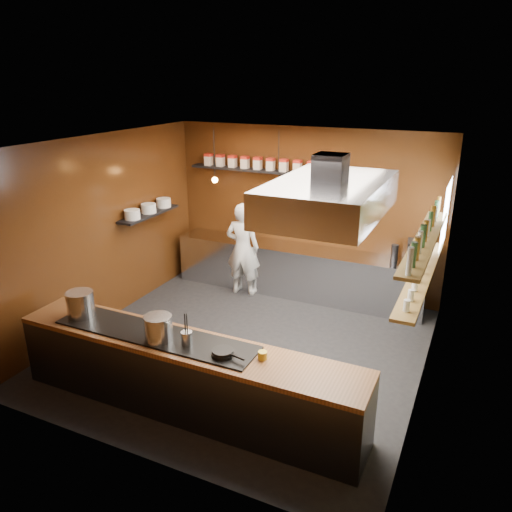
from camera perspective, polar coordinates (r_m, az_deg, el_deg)
The scene contains 26 objects.
floor at distance 7.57m, azimuth -1.30°, elevation -10.40°, with size 5.00×5.00×0.00m, color black.
back_wall at distance 9.14m, azimuth 5.58°, elevation 5.12°, with size 5.00×5.00×0.00m, color #321809.
left_wall at distance 8.30m, azimuth -17.09°, elevation 2.78°, with size 5.00×5.00×0.00m, color #321809.
right_wall at distance 6.31m, azimuth 19.45°, elevation -2.88°, with size 5.00×5.00×0.00m, color #454127.
ceiling at distance 6.58m, azimuth -1.51°, elevation 12.75°, with size 5.00×5.00×0.00m, color silver.
window_pane at distance 7.80m, azimuth 20.85°, elevation 4.35°, with size 1.00×1.00×0.00m, color white.
prep_counter at distance 9.17m, azimuth 4.67°, elevation -1.70°, with size 4.60×0.65×0.90m, color silver.
pass_counter at distance 6.15m, azimuth -8.15°, elevation -13.38°, with size 4.40×0.72×0.94m.
tin_shelf at distance 9.19m, azimuth 0.07°, elevation 9.77°, with size 2.60×0.26×0.04m, color black.
plate_shelf at distance 8.92m, azimuth -12.13°, elevation 4.73°, with size 0.30×1.40×0.04m, color black.
bottle_shelf_upper at distance 6.46m, azimuth 18.77°, elevation 1.72°, with size 0.26×2.80×0.04m, color olive.
bottle_shelf_lower at distance 6.62m, azimuth 18.32°, elevation -2.15°, with size 0.26×2.80×0.04m, color olive.
extractor_hood at distance 5.83m, azimuth 8.34°, elevation 6.66°, with size 1.20×2.00×0.72m.
pendant_left at distance 8.85m, azimuth -4.73°, elevation 8.99°, with size 0.10×0.10×0.95m.
pendant_right at distance 8.33m, azimuth 2.55°, elevation 8.35°, with size 0.10×0.10×0.95m.
storage_tins at distance 9.11m, azimuth 0.94°, elevation 10.51°, with size 2.43×0.13×0.22m.
plate_stacks at distance 8.90m, azimuth -12.17°, elevation 5.35°, with size 0.26×1.16×0.16m.
bottles at distance 6.42m, azimuth 18.91°, elevation 2.90°, with size 0.06×2.66×0.24m.
wine_glasses at distance 6.59m, azimuth 18.40°, elevation -1.46°, with size 0.07×2.37×0.13m.
stockpot_large at distance 6.70m, azimuth -19.42°, elevation -5.21°, with size 0.34×0.34×0.33m, color #B5B7BC.
stockpot_small at distance 5.90m, azimuth -11.10°, elevation -8.08°, with size 0.32×0.32×0.30m, color silver.
utensil_crock at distance 5.77m, azimuth -7.92°, elevation -9.29°, with size 0.13×0.13×0.17m, color silver.
frying_pan at distance 5.56m, azimuth -3.77°, elevation -10.96°, with size 0.42×0.26×0.06m.
butter_jar at distance 5.52m, azimuth 0.75°, elevation -11.28°, with size 0.10×0.10×0.09m, color yellow.
espresso_machine at distance 8.54m, azimuth 18.18°, elevation 0.30°, with size 0.40×0.38×0.40m, color black.
chef at distance 9.04m, azimuth -1.52°, elevation 0.80°, with size 0.63×0.41×1.72m, color silver.
Camera 1 is at (2.91, -5.85, 3.82)m, focal length 35.00 mm.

